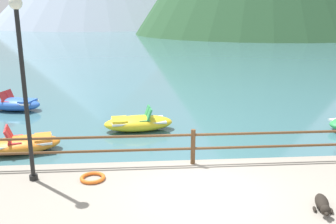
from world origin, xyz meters
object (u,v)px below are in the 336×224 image
lamp_post (23,75)px  pedal_boat_0 (22,144)px  dog_resting (323,204)px  life_ring (93,178)px  pedal_boat_1 (138,123)px  pedal_boat_3 (15,104)px

lamp_post → pedal_boat_0: lamp_post is taller
dog_resting → lamp_post: bearing=163.3°
life_ring → pedal_boat_0: 4.00m
pedal_boat_1 → pedal_boat_3: (-5.56, 3.39, 0.01)m
pedal_boat_0 → pedal_boat_3: size_ratio=0.97×
lamp_post → pedal_boat_3: 9.20m
pedal_boat_0 → pedal_boat_1: (3.65, 1.93, 0.03)m
dog_resting → life_ring: bearing=160.0°
lamp_post → life_ring: 2.87m
pedal_boat_3 → pedal_boat_0: bearing=-70.2°
dog_resting → pedal_boat_0: bearing=146.9°
dog_resting → pedal_boat_3: (-9.32, 10.15, -0.22)m
pedal_boat_1 → pedal_boat_3: bearing=148.7°
dog_resting → pedal_boat_1: bearing=119.1°
pedal_boat_3 → life_ring: bearing=-61.8°
life_ring → dog_resting: bearing=-20.0°
pedal_boat_3 → pedal_boat_1: bearing=-31.3°
lamp_post → pedal_boat_3: bearing=110.4°
pedal_boat_1 → lamp_post: bearing=-117.1°
dog_resting → pedal_boat_3: size_ratio=0.40×
lamp_post → pedal_boat_3: (-3.07, 8.27, -2.63)m
dog_resting → pedal_boat_1: 7.74m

